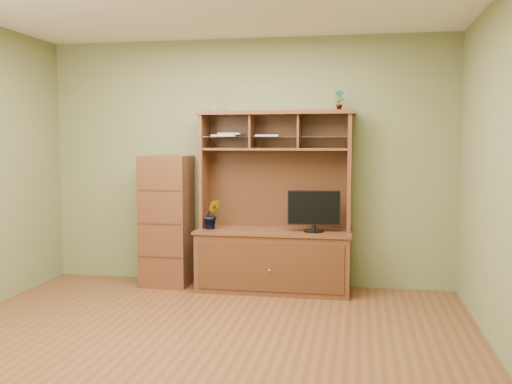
# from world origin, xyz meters

# --- Properties ---
(room) EXTENTS (4.54, 4.04, 2.74)m
(room) POSITION_xyz_m (0.00, 0.00, 1.35)
(room) COLOR #5B341A
(room) RESTS_ON ground
(media_hutch) EXTENTS (1.66, 0.61, 1.90)m
(media_hutch) POSITION_xyz_m (0.34, 1.73, 0.52)
(media_hutch) COLOR #3F2012
(media_hutch) RESTS_ON room
(monitor) EXTENTS (0.54, 0.21, 0.43)m
(monitor) POSITION_xyz_m (0.77, 1.64, 0.88)
(monitor) COLOR black
(monitor) RESTS_ON media_hutch
(orchid_plant) EXTENTS (0.21, 0.19, 0.31)m
(orchid_plant) POSITION_xyz_m (-0.32, 1.65, 0.81)
(orchid_plant) COLOR #2C581E
(orchid_plant) RESTS_ON media_hutch
(top_plant) EXTENTS (0.12, 0.08, 0.22)m
(top_plant) POSITION_xyz_m (1.00, 1.80, 2.01)
(top_plant) COLOR #3C6623
(top_plant) RESTS_ON media_hutch
(reed_diffuser) EXTENTS (0.06, 0.06, 0.31)m
(reed_diffuser) POSITION_xyz_m (-0.32, 1.80, 2.02)
(reed_diffuser) COLOR silver
(reed_diffuser) RESTS_ON media_hutch
(magazines) EXTENTS (0.74, 0.22, 0.04)m
(magazines) POSITION_xyz_m (-0.04, 1.80, 1.65)
(magazines) COLOR silver
(magazines) RESTS_ON media_hutch
(side_cabinet) EXTENTS (0.51, 0.46, 1.43)m
(side_cabinet) POSITION_xyz_m (-0.85, 1.75, 0.71)
(side_cabinet) COLOR #3F2012
(side_cabinet) RESTS_ON room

